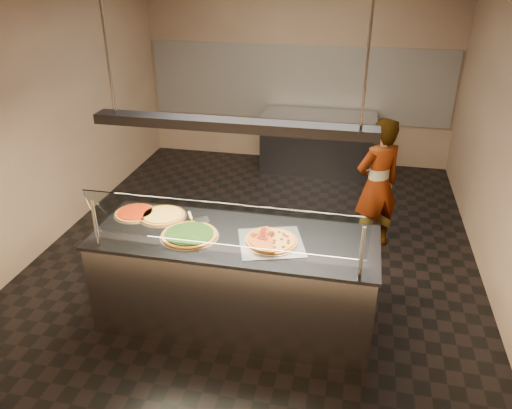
% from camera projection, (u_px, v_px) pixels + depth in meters
% --- Properties ---
extents(ground, '(5.00, 6.00, 0.02)m').
position_uv_depth(ground, '(261.00, 246.00, 6.06)').
color(ground, black).
rests_on(ground, ground).
extents(wall_back, '(5.00, 0.02, 3.00)m').
position_uv_depth(wall_back, '(298.00, 70.00, 8.02)').
color(wall_back, tan).
rests_on(wall_back, ground).
extents(wall_front, '(5.00, 0.02, 3.00)m').
position_uv_depth(wall_front, '(152.00, 289.00, 2.75)').
color(wall_front, tan).
rests_on(wall_front, ground).
extents(wall_left, '(0.02, 6.00, 3.00)m').
position_uv_depth(wall_left, '(52.00, 113.00, 5.86)').
color(wall_left, tan).
rests_on(wall_left, ground).
extents(wall_right, '(0.02, 6.00, 3.00)m').
position_uv_depth(wall_right, '(510.00, 143.00, 4.92)').
color(wall_right, tan).
rests_on(wall_right, ground).
extents(tile_band, '(4.90, 0.02, 1.20)m').
position_uv_depth(tile_band, '(298.00, 83.00, 8.08)').
color(tile_band, silver).
rests_on(tile_band, wall_back).
extents(serving_counter, '(2.53, 0.94, 0.93)m').
position_uv_depth(serving_counter, '(236.00, 280.00, 4.61)').
color(serving_counter, '#B7B7BC').
rests_on(serving_counter, ground).
extents(sneeze_guard, '(2.29, 0.18, 0.54)m').
position_uv_depth(sneeze_guard, '(223.00, 225.00, 3.97)').
color(sneeze_guard, '#B7B7BC').
rests_on(sneeze_guard, serving_counter).
extents(perforated_tray, '(0.68, 0.68, 0.01)m').
position_uv_depth(perforated_tray, '(271.00, 242.00, 4.30)').
color(perforated_tray, silver).
rests_on(perforated_tray, serving_counter).
extents(half_pizza_pepperoni, '(0.35, 0.49, 0.05)m').
position_uv_depth(half_pizza_pepperoni, '(259.00, 238.00, 4.31)').
color(half_pizza_pepperoni, '#8F551C').
rests_on(half_pizza_pepperoni, perforated_tray).
extents(half_pizza_sausage, '(0.35, 0.49, 0.04)m').
position_uv_depth(half_pizza_sausage, '(284.00, 241.00, 4.27)').
color(half_pizza_sausage, '#8F551C').
rests_on(half_pizza_sausage, perforated_tray).
extents(pizza_spinach, '(0.52, 0.52, 0.03)m').
position_uv_depth(pizza_spinach, '(189.00, 235.00, 4.40)').
color(pizza_spinach, silver).
rests_on(pizza_spinach, serving_counter).
extents(pizza_cheese, '(0.45, 0.45, 0.03)m').
position_uv_depth(pizza_cheese, '(163.00, 215.00, 4.73)').
color(pizza_cheese, silver).
rests_on(pizza_cheese, serving_counter).
extents(pizza_tomato, '(0.41, 0.41, 0.03)m').
position_uv_depth(pizza_tomato, '(136.00, 213.00, 4.78)').
color(pizza_tomato, silver).
rests_on(pizza_tomato, serving_counter).
extents(pizza_spatula, '(0.26, 0.20, 0.02)m').
position_uv_depth(pizza_spatula, '(195.00, 217.00, 4.67)').
color(pizza_spatula, '#B7B7BC').
rests_on(pizza_spatula, pizza_spinach).
extents(prep_table, '(1.79, 0.74, 0.93)m').
position_uv_depth(prep_table, '(317.00, 143.00, 8.00)').
color(prep_table, '#2D2D31').
rests_on(prep_table, ground).
extents(worker, '(0.69, 0.64, 1.59)m').
position_uv_depth(worker, '(377.00, 185.00, 5.71)').
color(worker, '#444048').
rests_on(worker, ground).
extents(heat_lamp_housing, '(2.30, 0.18, 0.08)m').
position_uv_depth(heat_lamp_housing, '(232.00, 125.00, 3.95)').
color(heat_lamp_housing, '#2D2D31').
rests_on(heat_lamp_housing, ceiling).
extents(lamp_rod_left, '(0.02, 0.02, 1.01)m').
position_uv_depth(lamp_rod_left, '(107.00, 49.00, 3.89)').
color(lamp_rod_left, '#B7B7BC').
rests_on(lamp_rod_left, ceiling).
extents(lamp_rod_right, '(0.02, 0.02, 1.01)m').
position_uv_depth(lamp_rod_right, '(367.00, 59.00, 3.52)').
color(lamp_rod_right, '#B7B7BC').
rests_on(lamp_rod_right, ceiling).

